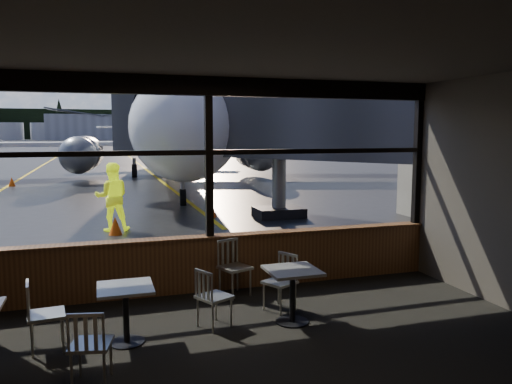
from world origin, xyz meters
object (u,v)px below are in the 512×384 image
chair_near_n (235,268)px  chair_mid_w (46,315)px  airliner (170,88)px  chair_mid_s (91,345)px  cafe_table_near (292,296)px  cone_nose (211,210)px  chair_near_w (214,298)px  cone_extra (115,226)px  chair_near_e (280,283)px  ground_crew (112,197)px  cone_wing (12,182)px  cafe_table_mid (126,315)px  jet_bridge (291,142)px

chair_near_n → chair_mid_w: 2.97m
airliner → chair_mid_s: (-4.18, -23.77, -4.71)m
airliner → cafe_table_near: airliner is taller
cafe_table_near → chair_mid_w: 3.14m
airliner → cone_nose: airliner is taller
cone_nose → chair_near_n: bearing=-99.5°
chair_near_w → cone_extra: size_ratio=1.75×
cafe_table_near → chair_near_e: size_ratio=0.90×
cafe_table_near → ground_crew: (-2.17, 7.54, 0.53)m
chair_near_n → cone_nose: (1.25, 7.48, -0.22)m
cafe_table_near → cone_wing: (-6.57, 20.58, -0.16)m
chair_near_n → cone_wing: bearing=-93.2°
cafe_table_mid → chair_mid_w: bearing=174.8°
ground_crew → chair_near_e: bearing=107.5°
cafe_table_near → cone_extra: 7.28m
airliner → chair_near_e: (-1.56, -22.34, -4.70)m
cone_wing → cone_extra: bearing=-71.9°
cafe_table_near → chair_mid_s: 2.78m
chair_mid_w → cone_nose: chair_mid_w is taller
jet_bridge → chair_near_w: size_ratio=13.04×
chair_near_e → ground_crew: ground_crew is taller
chair_near_e → cone_wing: size_ratio=1.88×
chair_near_w → cone_extra: 6.87m
cafe_table_mid → chair_near_e: chair_near_e is taller
jet_bridge → cone_extra: 5.40m
cafe_table_mid → cone_nose: (3.02, 8.84, -0.13)m
cafe_table_mid → chair_mid_w: (-0.92, 0.08, 0.07)m
cone_nose → cafe_table_mid: bearing=-108.9°
cone_wing → cone_extra: size_ratio=0.96×
jet_bridge → cone_nose: (-2.03, 1.58, -2.12)m
chair_near_n → chair_mid_s: (-2.17, -2.28, -0.03)m
chair_near_e → ground_crew: (-2.17, 7.03, 0.49)m
airliner → cone_wing: 9.76m
cone_extra → cafe_table_mid: bearing=-90.8°
airliner → ground_crew: bearing=-97.7°
chair_near_w → cone_wing: 21.14m
airliner → chair_near_n: size_ratio=36.81×
chair_near_e → chair_mid_w: chair_mid_w is taller
chair_near_w → jet_bridge: bearing=124.4°
chair_near_w → cafe_table_near: bearing=53.7°
chair_mid_w → cafe_table_near: bearing=82.2°
chair_mid_w → cafe_table_mid: bearing=78.5°
airliner → chair_near_n: bearing=-89.4°
cafe_table_near → chair_mid_s: chair_mid_s is taller
chair_near_w → ground_crew: ground_crew is taller
chair_near_w → chair_near_e: bearing=80.4°
jet_bridge → chair_mid_w: 9.53m
jet_bridge → chair_mid_w: jet_bridge is taller
chair_near_n → cone_nose: bearing=-120.3°
cafe_table_mid → chair_mid_w: 0.93m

